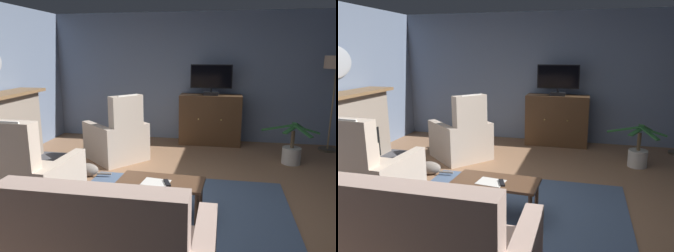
# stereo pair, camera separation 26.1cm
# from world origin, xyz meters

# --- Properties ---
(ground_plane) EXTENTS (6.55, 7.17, 0.04)m
(ground_plane) POSITION_xyz_m (0.00, 0.00, -0.02)
(ground_plane) COLOR #936B4C
(wall_back) EXTENTS (6.55, 0.10, 2.64)m
(wall_back) POSITION_xyz_m (0.00, 3.34, 1.32)
(wall_back) COLOR slate
(wall_back) RESTS_ON ground_plane
(rug_central) EXTENTS (2.70, 2.03, 0.01)m
(rug_central) POSITION_xyz_m (0.15, 0.05, 0.01)
(rug_central) COLOR slate
(rug_central) RESTS_ON ground_plane
(fireplace) EXTENTS (0.84, 1.68, 1.23)m
(fireplace) POSITION_xyz_m (-2.70, 0.94, 0.58)
(fireplace) COLOR #4C4C51
(fireplace) RESTS_ON ground_plane
(tv_cabinet) EXTENTS (1.23, 0.46, 1.01)m
(tv_cabinet) POSITION_xyz_m (0.40, 2.99, 0.48)
(tv_cabinet) COLOR #352315
(tv_cabinet) RESTS_ON ground_plane
(television) EXTENTS (0.81, 0.20, 0.60)m
(television) POSITION_xyz_m (0.40, 2.93, 1.33)
(television) COLOR black
(television) RESTS_ON tv_cabinet
(coffee_table) EXTENTS (0.99, 0.50, 0.42)m
(coffee_table) POSITION_xyz_m (0.00, -0.09, 0.37)
(coffee_table) COLOR brown
(coffee_table) RESTS_ON ground_plane
(tv_remote) EXTENTS (0.11, 0.18, 0.02)m
(tv_remote) POSITION_xyz_m (0.09, -0.17, 0.43)
(tv_remote) COLOR black
(tv_remote) RESTS_ON coffee_table
(folded_newspaper) EXTENTS (0.32, 0.26, 0.01)m
(folded_newspaper) POSITION_xyz_m (-0.04, -0.16, 0.42)
(folded_newspaper) COLOR silver
(folded_newspaper) RESTS_ON coffee_table
(armchair_in_far_corner) EXTENTS (1.22, 1.22, 1.18)m
(armchair_in_far_corner) POSITION_xyz_m (-1.13, 1.72, 0.35)
(armchair_in_far_corner) COLOR #C6B29E
(armchair_in_far_corner) RESTS_ON ground_plane
(armchair_near_window) EXTENTS (0.87, 0.94, 1.18)m
(armchair_near_window) POSITION_xyz_m (-1.48, -0.27, 0.35)
(armchair_near_window) COLOR #C6B29E
(armchair_near_window) RESTS_ON ground_plane
(potted_plant_on_hearth_side) EXTENTS (0.91, 0.80, 0.71)m
(potted_plant_on_hearth_side) POSITION_xyz_m (1.82, 2.02, 0.21)
(potted_plant_on_hearth_side) COLOR beige
(potted_plant_on_hearth_side) RESTS_ON ground_plane
(cat) EXTENTS (0.70, 0.23, 0.22)m
(cat) POSITION_xyz_m (-1.39, 0.87, 0.11)
(cat) COLOR gray
(cat) RESTS_ON ground_plane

